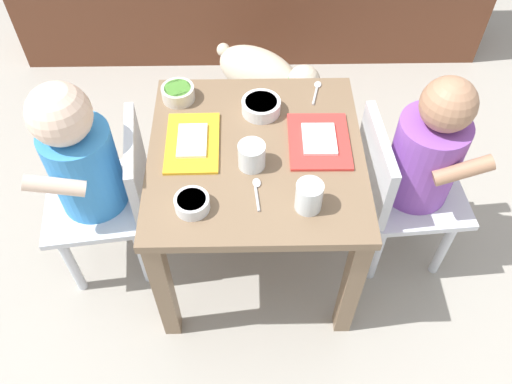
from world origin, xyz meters
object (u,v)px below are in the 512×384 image
veggie_bowl_far (261,106)px  spoon_by_right_tray (316,90)px  food_tray_right (319,141)px  water_cup_left (309,198)px  veggie_bowl_near (192,203)px  spoon_by_left_tray (257,191)px  seated_child_left (86,165)px  dining_table (256,173)px  food_tray_left (192,142)px  dog (265,75)px  water_cup_right (252,157)px  cereal_bowl_right_side (178,93)px  seated_child_right (421,158)px

veggie_bowl_far → spoon_by_right_tray: size_ratio=1.04×
veggie_bowl_far → food_tray_right: bearing=-38.9°
water_cup_left → veggie_bowl_near: (-0.26, -0.00, -0.01)m
food_tray_right → spoon_by_left_tray: bearing=-135.3°
seated_child_left → food_tray_right: (0.59, 0.03, 0.05)m
dining_table → veggie_bowl_far: size_ratio=5.45×
spoon_by_left_tray → spoon_by_right_tray: 0.39m
spoon_by_right_tray → water_cup_left: bearing=-97.9°
seated_child_left → food_tray_left: bearing=6.6°
dog → veggie_bowl_far: size_ratio=3.84×
water_cup_right → veggie_bowl_far: (0.03, 0.19, -0.01)m
water_cup_right → spoon_by_right_tray: (0.18, 0.27, -0.03)m
food_tray_right → water_cup_right: size_ratio=2.97×
dining_table → food_tray_left: size_ratio=2.68×
seated_child_left → food_tray_right: bearing=3.0°
veggie_bowl_near → cereal_bowl_right_side: bearing=99.0°
dog → spoon_by_right_tray: size_ratio=3.99×
dog → spoon_by_right_tray: 0.50m
dog → veggie_bowl_near: veggie_bowl_near is taller
seated_child_right → spoon_by_left_tray: size_ratio=6.64×
dining_table → spoon_by_right_tray: spoon_by_right_tray is taller
veggie_bowl_near → food_tray_right: bearing=33.5°
seated_child_left → water_cup_right: seated_child_left is taller
seated_child_right → food_tray_left: 0.59m
water_cup_left → veggie_bowl_near: water_cup_left is taller
cereal_bowl_right_side → spoon_by_left_tray: (0.21, -0.33, -0.02)m
spoon_by_right_tray → seated_child_right: bearing=-38.9°
food_tray_right → water_cup_left: (-0.04, -0.20, 0.03)m
dog → water_cup_right: (-0.05, -0.67, 0.29)m
food_tray_left → spoon_by_left_tray: bearing=-44.6°
veggie_bowl_near → veggie_bowl_far: size_ratio=0.78×
seated_child_right → veggie_bowl_near: 0.61m
food_tray_left → spoon_by_left_tray: 0.23m
seated_child_left → dog: size_ratio=1.71×
seated_child_left → food_tray_right: seated_child_left is taller
seated_child_left → spoon_by_right_tray: (0.60, 0.23, 0.04)m
food_tray_right → veggie_bowl_near: 0.37m
dining_table → food_tray_right: size_ratio=2.84×
dining_table → seated_child_right: (0.43, 0.02, 0.03)m
water_cup_left → veggie_bowl_far: bearing=107.3°
food_tray_right → veggie_bowl_far: bearing=141.1°
dining_table → dog: (0.04, 0.62, -0.18)m
dining_table → spoon_by_left_tray: size_ratio=5.64×
seated_child_left → veggie_bowl_near: seated_child_left is taller
food_tray_right → cereal_bowl_right_side: (-0.37, 0.17, 0.02)m
veggie_bowl_far → dog: bearing=86.9°
veggie_bowl_far → spoon_by_left_tray: (-0.02, -0.27, -0.02)m
seated_child_right → spoon_by_right_tray: bearing=141.1°
dog → cereal_bowl_right_side: 0.57m
veggie_bowl_near → cereal_bowl_right_side: (-0.06, 0.38, 0.00)m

